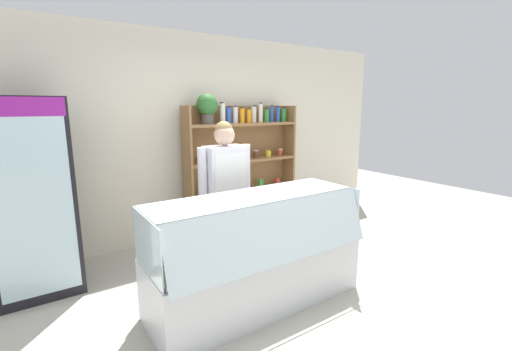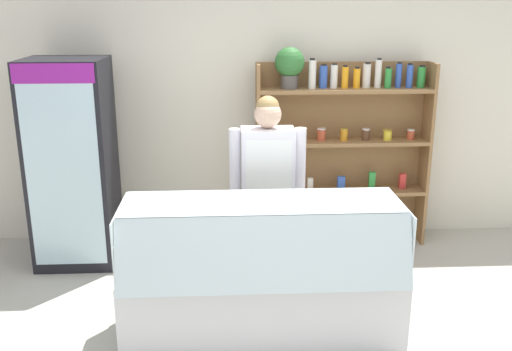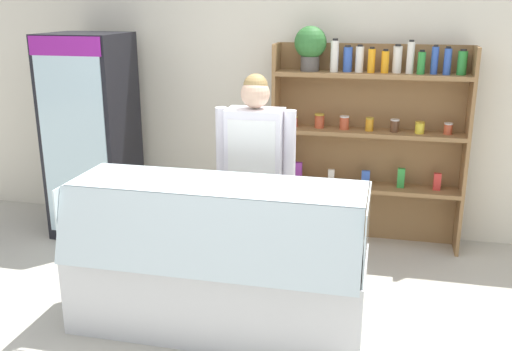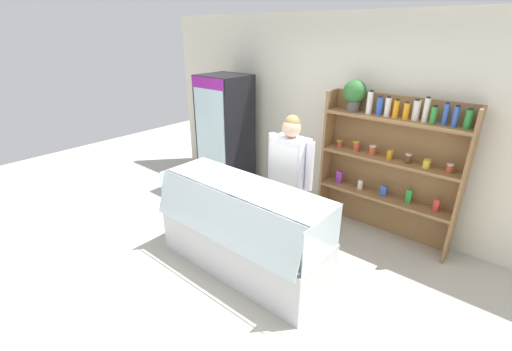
{
  "view_description": "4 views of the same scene",
  "coord_description": "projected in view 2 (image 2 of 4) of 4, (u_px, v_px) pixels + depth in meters",
  "views": [
    {
      "loc": [
        -1.85,
        -2.25,
        1.77
      ],
      "look_at": [
        0.05,
        0.56,
        1.08
      ],
      "focal_mm": 24.0,
      "sensor_mm": 36.0,
      "label": 1
    },
    {
      "loc": [
        -0.49,
        -3.51,
        2.3
      ],
      "look_at": [
        -0.26,
        0.62,
        1.05
      ],
      "focal_mm": 40.0,
      "sensor_mm": 36.0,
      "label": 2
    },
    {
      "loc": [
        0.78,
        -3.18,
        2.12
      ],
      "look_at": [
        -0.11,
        0.63,
        0.92
      ],
      "focal_mm": 40.0,
      "sensor_mm": 36.0,
      "label": 3
    },
    {
      "loc": [
        1.91,
        -2.21,
        2.48
      ],
      "look_at": [
        -0.48,
        0.61,
        0.9
      ],
      "focal_mm": 24.0,
      "sensor_mm": 36.0,
      "label": 4
    }
  ],
  "objects": [
    {
      "name": "drinks_fridge",
      "position": [
        73.0,
        164.0,
        5.1
      ],
      "size": [
        0.7,
        0.66,
        1.86
      ],
      "color": "black",
      "rests_on": "ground"
    },
    {
      "name": "shelving_unit",
      "position": [
        336.0,
        134.0,
        5.49
      ],
      "size": [
        1.67,
        0.29,
        1.93
      ],
      "color": "olive",
      "rests_on": "ground"
    },
    {
      "name": "back_wall",
      "position": [
        274.0,
        104.0,
        5.63
      ],
      "size": [
        6.8,
        0.1,
        2.7
      ],
      "primitive_type": "cube",
      "color": "silver",
      "rests_on": "ground"
    },
    {
      "name": "deli_display_case",
      "position": [
        261.0,
        295.0,
        4.05
      ],
      "size": [
        1.94,
        0.75,
        1.01
      ],
      "color": "silver",
      "rests_on": "ground"
    },
    {
      "name": "ground_plane",
      "position": [
        297.0,
        342.0,
        4.05
      ],
      "size": [
        12.0,
        12.0,
        0.0
      ],
      "primitive_type": "plane",
      "color": "#B7B2A3"
    },
    {
      "name": "shop_clerk",
      "position": [
        268.0,
        179.0,
        4.55
      ],
      "size": [
        0.61,
        0.25,
        1.63
      ],
      "color": "#383D51",
      "rests_on": "ground"
    }
  ]
}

